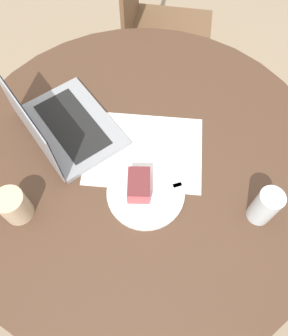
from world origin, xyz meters
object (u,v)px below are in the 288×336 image
object	(u,v)px
coffee_glass	(14,206)
laptop	(62,125)
chair	(155,23)
plate	(146,193)

from	to	relation	value
coffee_glass	laptop	bearing A→B (deg)	-72.68
chair	laptop	world-z (taller)	chair
plate	laptop	distance (m)	0.35
chair	coffee_glass	xyz separation A→B (m)	(-0.32, 1.12, 0.27)
chair	coffee_glass	distance (m)	1.20
coffee_glass	laptop	world-z (taller)	laptop
plate	coffee_glass	size ratio (longest dim) A/B	2.27
laptop	coffee_glass	bearing A→B (deg)	-55.38
plate	laptop	world-z (taller)	laptop
laptop	chair	bearing A→B (deg)	122.46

